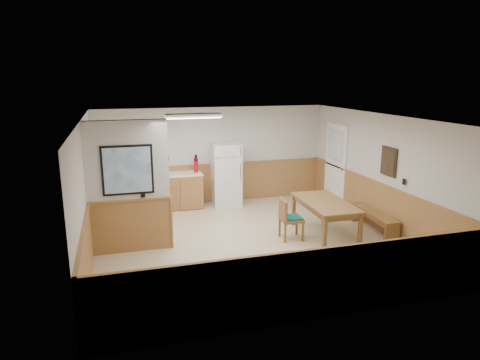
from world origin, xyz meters
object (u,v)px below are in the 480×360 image
object	(u,v)px
dining_table	(325,206)
dining_chair	(287,216)
fire_extinguisher	(196,165)
refrigerator	(226,174)
soap_bottle	(123,171)
dining_bench	(375,216)

from	to	relation	value
dining_table	dining_chair	distance (m)	0.83
dining_table	fire_extinguisher	xyz separation A→B (m)	(-2.17, 2.82, 0.44)
refrigerator	fire_extinguisher	world-z (taller)	refrigerator
dining_chair	refrigerator	bearing A→B (deg)	106.23
dining_table	soap_bottle	distance (m)	4.89
refrigerator	fire_extinguisher	size ratio (longest dim) A/B	3.59
dining_bench	fire_extinguisher	xyz separation A→B (m)	(-3.32, 2.88, 0.76)
dining_bench	soap_bottle	xyz separation A→B (m)	(-5.10, 2.92, 0.68)
dining_table	fire_extinguisher	size ratio (longest dim) A/B	3.90
refrigerator	dining_bench	xyz separation A→B (m)	(2.56, -2.83, -0.46)
dining_bench	dining_table	bearing A→B (deg)	-178.06
dining_chair	fire_extinguisher	size ratio (longest dim) A/B	1.89
soap_bottle	dining_chair	bearing A→B (deg)	-41.95
dining_table	dining_chair	xyz separation A→B (m)	(-0.82, 0.05, -0.16)
dining_bench	soap_bottle	size ratio (longest dim) A/B	6.32
dining_chair	soap_bottle	xyz separation A→B (m)	(-3.13, 2.81, 0.53)
dining_table	dining_bench	size ratio (longest dim) A/B	1.13
refrigerator	dining_bench	world-z (taller)	refrigerator
refrigerator	dining_table	world-z (taller)	refrigerator
dining_bench	soap_bottle	bearing A→B (deg)	155.11
refrigerator	fire_extinguisher	xyz separation A→B (m)	(-0.76, 0.05, 0.29)
dining_table	fire_extinguisher	bearing A→B (deg)	129.45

